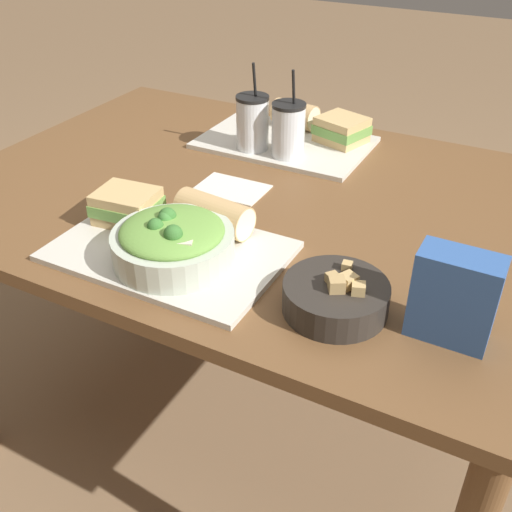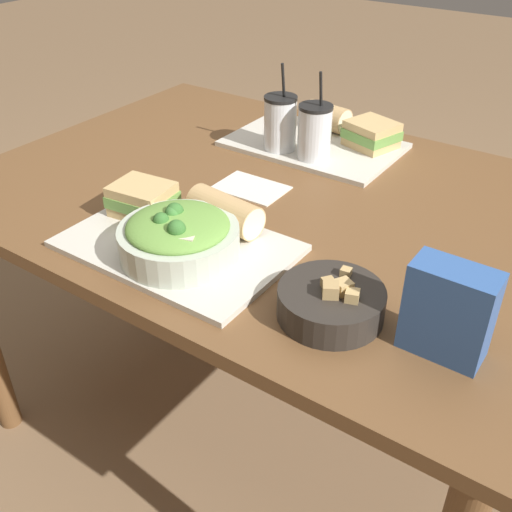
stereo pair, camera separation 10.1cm
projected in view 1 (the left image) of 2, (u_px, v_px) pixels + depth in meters
name	position (u px, v px, depth m)	size (l,w,h in m)	color
ground_plane	(252.00, 420.00, 1.76)	(12.00, 12.00, 0.00)	#846647
dining_table	(251.00, 227.00, 1.39)	(1.35, 0.98, 0.75)	brown
tray_near	(169.00, 251.00, 1.12)	(0.43, 0.28, 0.01)	beige
tray_far	(285.00, 143.00, 1.56)	(0.43, 0.28, 0.01)	beige
salad_bowl	(173.00, 241.00, 1.06)	(0.22, 0.22, 0.10)	beige
soup_bowl	(336.00, 296.00, 0.97)	(0.17, 0.17, 0.07)	#2D2823
sandwich_near	(127.00, 206.00, 1.19)	(0.13, 0.11, 0.06)	tan
baguette_near	(215.00, 214.00, 1.16)	(0.16, 0.09, 0.07)	tan
sandwich_far	(342.00, 130.00, 1.53)	(0.14, 0.14, 0.06)	tan
baguette_far	(296.00, 115.00, 1.62)	(0.13, 0.08, 0.07)	tan
drink_cup_dark	(253.00, 124.00, 1.48)	(0.08, 0.08, 0.22)	silver
drink_cup_red	(290.00, 132.00, 1.44)	(0.08, 0.08, 0.21)	silver
chip_bag	(454.00, 297.00, 0.89)	(0.12, 0.06, 0.15)	#335BA3
napkin_folded	(232.00, 189.00, 1.35)	(0.16, 0.11, 0.00)	silver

